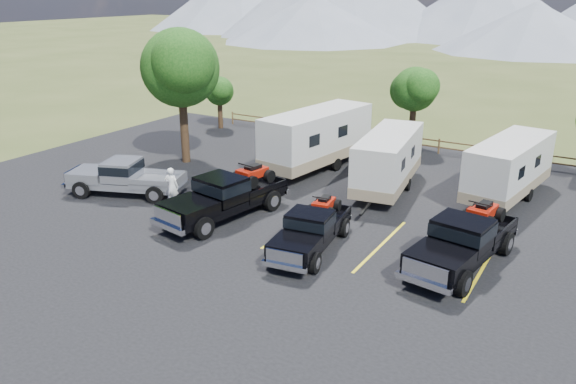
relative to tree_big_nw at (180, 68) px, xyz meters
The scene contains 17 objects.
ground 16.44m from the tree_big_nw, 35.73° to the right, with size 320.00×320.00×0.00m, color #3B4A1F.
asphalt_lot 14.99m from the tree_big_nw, 25.65° to the right, with size 44.00×34.00×0.04m, color black.
stall_lines 14.61m from the tree_big_nw, 21.83° to the right, with size 12.12×5.50×0.01m.
tree_big_nw is the anchor object (origin of this frame).
tree_north 14.61m from the tree_big_nw, 43.53° to the left, with size 3.46×3.24×5.25m.
tree_nw_small 9.15m from the tree_big_nw, 113.52° to the left, with size 2.59×2.43×3.85m.
rail_fence 18.06m from the tree_big_nw, 33.08° to the left, with size 36.12×0.12×1.00m.
mountain_range 97.10m from the tree_big_nw, 87.10° to the left, with size 209.00×71.00×20.00m.
rig_left 10.39m from the tree_big_nw, 38.19° to the right, with size 3.19×6.82×2.19m.
rig_center 14.74m from the tree_big_nw, 28.72° to the right, with size 2.47×5.61×1.81m.
rig_right 19.01m from the tree_big_nw, 15.78° to the right, with size 2.97×6.57×2.12m.
trailer_left 8.78m from the tree_big_nw, 21.27° to the left, with size 3.57×9.64×3.33m.
trailer_center 12.96m from the tree_big_nw, ahead, with size 3.14×8.50×2.94m.
trailer_right 18.51m from the tree_big_nw, 10.48° to the left, with size 3.18×8.49×2.93m.
pickup_silver 7.67m from the tree_big_nw, 77.94° to the right, with size 6.28×3.87×1.80m.
person_a 8.63m from the tree_big_nw, 54.33° to the right, with size 0.69×0.45×1.88m, color white.
person_b 10.21m from the tree_big_nw, 44.67° to the right, with size 0.88×0.68×1.80m, color gray.
Camera 1 is at (9.33, -15.62, 9.81)m, focal length 35.00 mm.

